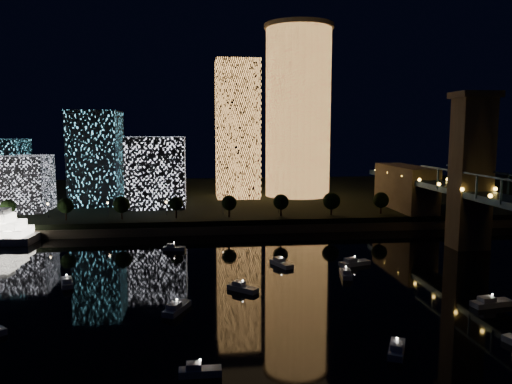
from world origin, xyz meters
TOP-DOWN VIEW (x-y plane):
  - ground at (0.00, 0.00)m, footprint 520.00×520.00m
  - far_bank at (0.00, 160.00)m, footprint 420.00×160.00m
  - seawall at (0.00, 82.00)m, footprint 420.00×6.00m
  - tower_cylindrical at (28.20, 146.20)m, footprint 34.00×34.00m
  - tower_rectangular at (-2.13, 144.14)m, footprint 20.75×20.75m
  - midrise_blocks at (-73.43, 123.62)m, footprint 90.82×40.22m
  - motorboats at (-5.55, 10.80)m, footprint 112.17×85.27m
  - esplanade_trees at (-21.38, 88.00)m, footprint 165.82×6.76m
  - street_lamps at (-34.00, 94.00)m, footprint 132.70×0.70m

SIDE VIEW (x-z plane):
  - ground at x=0.00m, z-range 0.00..0.00m
  - motorboats at x=-5.55m, z-range -0.58..2.20m
  - seawall at x=0.00m, z-range 0.00..3.00m
  - far_bank at x=0.00m, z-range 0.00..5.00m
  - street_lamps at x=-34.00m, z-range 6.20..11.85m
  - esplanade_trees at x=-21.38m, z-range 6.03..14.91m
  - midrise_blocks at x=-73.43m, z-range 0.71..42.01m
  - tower_rectangular at x=-2.13m, z-range 5.00..71.03m
  - tower_cylindrical at x=28.20m, z-range 5.13..88.75m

